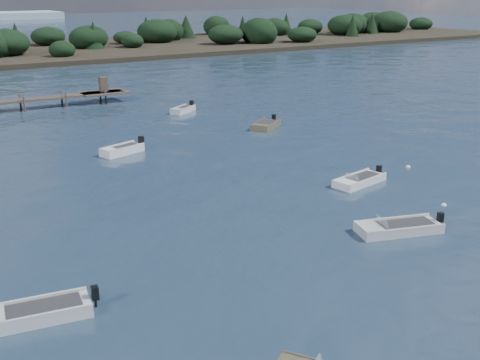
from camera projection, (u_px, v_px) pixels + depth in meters
ground at (39, 89)px, 73.43m from camera, size 400.00×400.00×0.00m
dinghy_extra_a at (266, 126)px, 53.66m from camera, size 3.72×3.25×1.10m
dinghy_mid_white_b at (359, 182)px, 38.61m from camera, size 4.29×2.21×1.04m
dinghy_mid_white_a at (398, 229)px, 31.06m from camera, size 4.78×2.86×1.10m
tender_far_white at (122, 151)px, 45.48m from camera, size 3.79×2.24×1.27m
tender_far_grey_b at (183, 111)px, 60.23m from camera, size 3.28×2.62×1.16m
dinghy_mid_grey at (35, 315)px, 22.96m from camera, size 4.58×2.15×1.14m
buoy_b at (444, 206)px, 34.81m from camera, size 0.32×0.32×0.32m
buoy_c at (43, 300)px, 24.38m from camera, size 0.32×0.32×0.32m
buoy_d at (408, 167)px, 42.12m from camera, size 0.32×0.32×0.32m
far_headland at (115, 40)px, 117.68m from camera, size 190.00×40.00×5.80m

